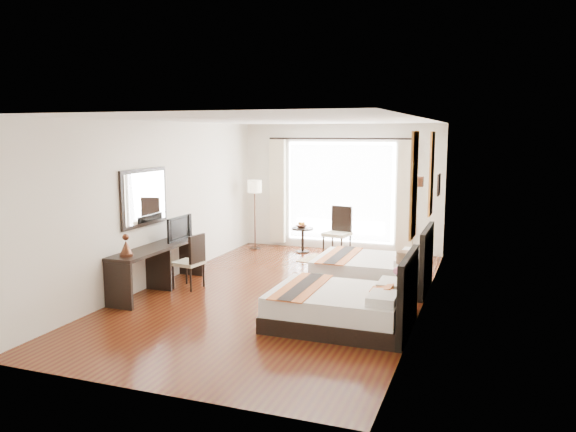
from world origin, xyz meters
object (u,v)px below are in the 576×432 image
(table_lamp, at_px, (404,260))
(floor_lamp, at_px, (255,191))
(desk_chair, at_px, (189,272))
(bed_far, at_px, (375,270))
(console_desk, at_px, (159,268))
(vase, at_px, (397,276))
(nightstand, at_px, (400,296))
(window_chair, at_px, (337,242))
(side_table, at_px, (303,240))
(television, at_px, (176,228))
(bed_near, at_px, (345,306))
(fruit_bowl, at_px, (301,226))

(table_lamp, height_order, floor_lamp, floor_lamp)
(desk_chair, bearing_deg, bed_far, -150.89)
(desk_chair, height_order, floor_lamp, floor_lamp)
(bed_far, relative_size, table_lamp, 4.99)
(bed_far, height_order, console_desk, bed_far)
(table_lamp, bearing_deg, bed_far, 119.74)
(vase, bearing_deg, bed_far, 112.98)
(desk_chair, relative_size, floor_lamp, 0.60)
(nightstand, bearing_deg, window_chair, 119.57)
(nightstand, bearing_deg, side_table, 127.97)
(television, bearing_deg, table_lamp, -91.64)
(bed_far, relative_size, vase, 13.91)
(bed_far, bearing_deg, console_desk, -156.25)
(side_table, bearing_deg, television, -112.36)
(television, bearing_deg, desk_chair, -121.98)
(bed_near, xyz_separation_m, nightstand, (0.61, 0.91, -0.05))
(bed_near, distance_m, console_desk, 3.41)
(bed_near, relative_size, table_lamp, 4.94)
(desk_chair, xyz_separation_m, side_table, (0.88, 3.38, -0.01))
(table_lamp, distance_m, console_desk, 4.02)
(vase, bearing_deg, side_table, 126.30)
(floor_lamp, bearing_deg, window_chair, -5.32)
(bed_near, bearing_deg, window_chair, 106.34)
(bed_near, distance_m, bed_far, 2.13)
(table_lamp, distance_m, floor_lamp, 5.09)
(floor_lamp, bearing_deg, side_table, 0.77)
(fruit_bowl, bearing_deg, desk_chair, -104.10)
(television, bearing_deg, console_desk, 179.41)
(vase, distance_m, console_desk, 3.93)
(television, bearing_deg, fruit_bowl, -20.27)
(table_lamp, xyz_separation_m, desk_chair, (-3.57, -0.04, -0.48))
(table_lamp, height_order, side_table, table_lamp)
(vase, xyz_separation_m, floor_lamp, (-3.75, 3.56, 0.75))
(bed_far, distance_m, console_desk, 3.65)
(table_lamp, relative_size, vase, 2.79)
(vase, xyz_separation_m, desk_chair, (-3.51, 0.19, -0.29))
(console_desk, bearing_deg, bed_near, -11.09)
(bed_near, height_order, console_desk, bed_near)
(fruit_bowl, relative_size, window_chair, 0.22)
(console_desk, relative_size, floor_lamp, 1.41)
(floor_lamp, height_order, side_table, floor_lamp)
(bed_near, height_order, desk_chair, bed_near)
(table_lamp, distance_m, window_chair, 3.66)
(bed_near, relative_size, console_desk, 0.86)
(table_lamp, relative_size, desk_chair, 0.41)
(table_lamp, relative_size, window_chair, 0.36)
(nightstand, distance_m, side_table, 4.32)
(table_lamp, bearing_deg, side_table, 128.91)
(television, height_order, fruit_bowl, television)
(side_table, bearing_deg, window_chair, -13.33)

